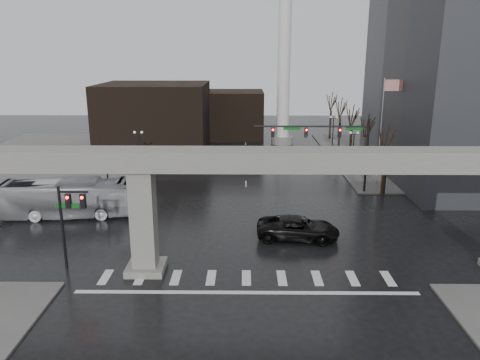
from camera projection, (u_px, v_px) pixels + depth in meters
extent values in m
plane|color=black|center=(246.00, 271.00, 32.67)|extent=(160.00, 160.00, 0.00)
cube|color=#625F5D|center=(427.00, 157.00, 67.06)|extent=(28.00, 36.00, 0.15)
cube|color=#625F5D|center=(66.00, 156.00, 67.58)|extent=(28.00, 36.00, 0.15)
cube|color=gray|center=(247.00, 160.00, 30.52)|extent=(48.00, 2.20, 1.40)
cube|color=gray|center=(144.00, 222.00, 31.76)|extent=(1.60, 1.60, 7.30)
cube|color=gray|center=(146.00, 267.00, 32.68)|extent=(2.60, 2.60, 0.50)
cube|color=black|center=(155.00, 116.00, 71.91)|extent=(16.00, 14.00, 10.00)
cube|color=black|center=(234.00, 114.00, 81.69)|extent=(10.00, 10.00, 8.00)
cylinder|color=silver|center=(284.00, 49.00, 72.87)|extent=(2.00, 2.00, 30.00)
cylinder|color=gray|center=(282.00, 140.00, 76.75)|extent=(3.60, 3.60, 1.20)
cylinder|color=black|center=(367.00, 156.00, 49.57)|extent=(0.24, 0.24, 8.00)
cylinder|color=black|center=(311.00, 126.00, 48.77)|extent=(12.00, 0.18, 0.18)
cube|color=black|center=(340.00, 133.00, 48.91)|extent=(0.35, 0.30, 1.00)
cube|color=black|center=(306.00, 133.00, 48.95)|extent=(0.35, 0.30, 1.00)
cube|color=black|center=(273.00, 132.00, 48.98)|extent=(0.35, 0.30, 1.00)
sphere|color=#FF0C05|center=(340.00, 130.00, 48.66)|extent=(0.20, 0.20, 0.20)
cube|color=#0C5713|center=(354.00, 128.00, 48.78)|extent=(1.80, 0.05, 0.35)
cube|color=#0C5713|center=(292.00, 128.00, 48.84)|extent=(1.80, 0.05, 0.35)
cylinder|color=black|center=(63.00, 228.00, 32.48)|extent=(0.20, 0.20, 6.00)
cylinder|color=black|center=(73.00, 192.00, 31.77)|extent=(2.00, 0.14, 0.14)
cube|color=black|center=(68.00, 201.00, 31.95)|extent=(0.35, 0.30, 1.00)
cube|color=black|center=(83.00, 201.00, 31.94)|extent=(0.35, 0.30, 1.00)
cube|color=#0C5713|center=(67.00, 206.00, 32.04)|extent=(1.60, 0.05, 0.30)
cylinder|color=silver|center=(380.00, 133.00, 52.09)|extent=(0.12, 0.12, 12.00)
cube|color=red|center=(394.00, 85.00, 50.68)|extent=(2.00, 0.03, 1.20)
cylinder|color=black|center=(385.00, 183.00, 45.37)|extent=(0.14, 0.14, 4.80)
cube|color=black|center=(387.00, 160.00, 44.74)|extent=(0.90, 0.06, 0.06)
sphere|color=silver|center=(382.00, 158.00, 44.69)|extent=(0.32, 0.32, 0.32)
sphere|color=silver|center=(392.00, 158.00, 44.68)|extent=(0.32, 0.32, 0.32)
cylinder|color=black|center=(353.00, 153.00, 58.85)|extent=(0.14, 0.14, 4.80)
cube|color=black|center=(354.00, 134.00, 58.22)|extent=(0.90, 0.06, 0.06)
sphere|color=silver|center=(351.00, 133.00, 58.17)|extent=(0.32, 0.32, 0.32)
sphere|color=silver|center=(358.00, 133.00, 58.16)|extent=(0.32, 0.32, 0.32)
cylinder|color=black|center=(333.00, 133.00, 72.33)|extent=(0.14, 0.14, 4.80)
cube|color=black|center=(334.00, 118.00, 71.70)|extent=(0.90, 0.06, 0.06)
sphere|color=silver|center=(331.00, 117.00, 71.65)|extent=(0.32, 0.32, 0.32)
sphere|color=silver|center=(337.00, 117.00, 71.64)|extent=(0.32, 0.32, 0.32)
cylinder|color=black|center=(108.00, 183.00, 45.65)|extent=(0.14, 0.14, 4.80)
cube|color=black|center=(106.00, 159.00, 45.01)|extent=(0.90, 0.06, 0.06)
sphere|color=silver|center=(101.00, 157.00, 44.96)|extent=(0.32, 0.32, 0.32)
sphere|color=silver|center=(111.00, 157.00, 44.95)|extent=(0.32, 0.32, 0.32)
cylinder|color=black|center=(139.00, 152.00, 59.13)|extent=(0.14, 0.14, 4.80)
cube|color=black|center=(138.00, 134.00, 58.49)|extent=(0.90, 0.06, 0.06)
sphere|color=silver|center=(135.00, 132.00, 58.44)|extent=(0.32, 0.32, 0.32)
sphere|color=silver|center=(142.00, 132.00, 58.44)|extent=(0.32, 0.32, 0.32)
cylinder|color=black|center=(159.00, 133.00, 72.61)|extent=(0.14, 0.14, 4.80)
cube|color=black|center=(158.00, 118.00, 71.98)|extent=(0.90, 0.06, 0.06)
sphere|color=silver|center=(155.00, 117.00, 71.93)|extent=(0.32, 0.32, 0.32)
sphere|color=silver|center=(161.00, 117.00, 71.92)|extent=(0.32, 0.32, 0.32)
cylinder|color=black|center=(383.00, 174.00, 49.25)|extent=(0.34, 0.34, 4.55)
cylinder|color=black|center=(386.00, 139.00, 48.24)|extent=(0.12, 1.52, 2.98)
cylinder|color=black|center=(390.00, 141.00, 48.54)|extent=(0.83, 1.14, 2.51)
cylinder|color=black|center=(365.00, 157.00, 56.94)|extent=(0.34, 0.34, 4.66)
cylinder|color=black|center=(367.00, 126.00, 55.91)|extent=(0.12, 1.55, 3.05)
cylinder|color=black|center=(371.00, 127.00, 56.21)|extent=(0.85, 1.16, 2.57)
cylinder|color=black|center=(351.00, 144.00, 64.63)|extent=(0.34, 0.34, 4.76)
cylinder|color=black|center=(352.00, 115.00, 63.57)|extent=(0.12, 1.59, 3.11)
cylinder|color=black|center=(355.00, 117.00, 63.87)|extent=(0.86, 1.18, 2.62)
cylinder|color=black|center=(339.00, 133.00, 72.31)|extent=(0.34, 0.34, 4.87)
cylinder|color=black|center=(341.00, 107.00, 71.24)|extent=(0.12, 1.62, 3.18)
cylinder|color=black|center=(344.00, 109.00, 71.54)|extent=(0.88, 1.20, 2.68)
cylinder|color=black|center=(330.00, 125.00, 80.00)|extent=(0.34, 0.34, 4.97)
cylinder|color=black|center=(332.00, 101.00, 78.90)|extent=(0.12, 1.65, 3.25)
cylinder|color=black|center=(334.00, 102.00, 79.21)|extent=(0.89, 1.23, 2.74)
imported|color=black|center=(298.00, 228.00, 38.00)|extent=(6.96, 3.78, 1.85)
imported|color=#B2B2B7|center=(66.00, 198.00, 42.87)|extent=(12.93, 4.04, 3.54)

